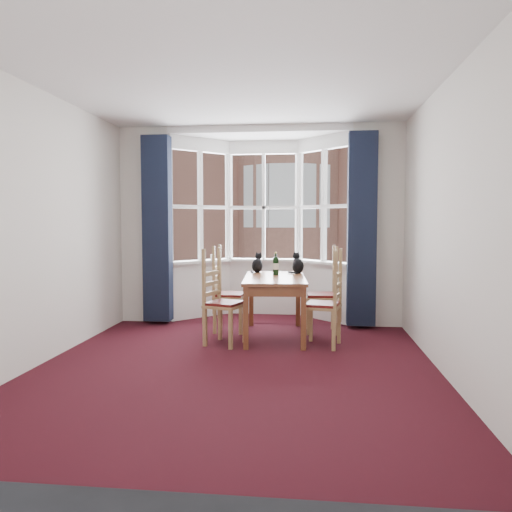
# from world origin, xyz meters

# --- Properties ---
(floor) EXTENTS (4.50, 4.50, 0.00)m
(floor) POSITION_xyz_m (0.00, 0.00, 0.00)
(floor) COLOR black
(floor) RESTS_ON ground
(ceiling) EXTENTS (4.50, 4.50, 0.00)m
(ceiling) POSITION_xyz_m (0.00, 0.00, 2.80)
(ceiling) COLOR white
(ceiling) RESTS_ON floor
(wall_left) EXTENTS (0.00, 4.50, 4.50)m
(wall_left) POSITION_xyz_m (-2.00, 0.00, 1.40)
(wall_left) COLOR silver
(wall_left) RESTS_ON floor
(wall_right) EXTENTS (0.00, 4.50, 4.50)m
(wall_right) POSITION_xyz_m (2.00, 0.00, 1.40)
(wall_right) COLOR silver
(wall_right) RESTS_ON floor
(wall_near) EXTENTS (4.00, 0.00, 4.00)m
(wall_near) POSITION_xyz_m (0.00, -2.25, 1.40)
(wall_near) COLOR silver
(wall_near) RESTS_ON floor
(wall_back_pier_left) EXTENTS (0.70, 0.12, 2.80)m
(wall_back_pier_left) POSITION_xyz_m (-1.65, 2.25, 1.40)
(wall_back_pier_left) COLOR silver
(wall_back_pier_left) RESTS_ON floor
(wall_back_pier_right) EXTENTS (0.70, 0.12, 2.80)m
(wall_back_pier_right) POSITION_xyz_m (1.65, 2.25, 1.40)
(wall_back_pier_right) COLOR silver
(wall_back_pier_right) RESTS_ON floor
(bay_window) EXTENTS (2.76, 0.94, 2.80)m
(bay_window) POSITION_xyz_m (0.00, 2.75, 1.40)
(bay_window) COLOR white
(bay_window) RESTS_ON floor
(curtain_left) EXTENTS (0.38, 0.22, 2.60)m
(curtain_left) POSITION_xyz_m (-1.42, 2.07, 1.35)
(curtain_left) COLOR #161D32
(curtain_left) RESTS_ON floor
(curtain_right) EXTENTS (0.38, 0.22, 2.60)m
(curtain_right) POSITION_xyz_m (1.42, 2.07, 1.35)
(curtain_right) COLOR #161D32
(curtain_right) RESTS_ON floor
(dining_table) EXTENTS (0.85, 1.45, 0.76)m
(dining_table) POSITION_xyz_m (0.29, 1.44, 0.67)
(dining_table) COLOR brown
(dining_table) RESTS_ON floor
(chair_left_near) EXTENTS (0.51, 0.53, 0.92)m
(chair_left_near) POSITION_xyz_m (-0.35, 1.01, 0.47)
(chair_left_near) COLOR #A2814F
(chair_left_near) RESTS_ON floor
(chair_left_far) EXTENTS (0.42, 0.44, 0.92)m
(chair_left_far) POSITION_xyz_m (-0.41, 1.69, 0.47)
(chair_left_far) COLOR #A2814F
(chair_left_far) RESTS_ON floor
(chair_right_near) EXTENTS (0.48, 0.50, 0.92)m
(chair_right_near) POSITION_xyz_m (0.96, 1.00, 0.47)
(chair_right_near) COLOR #A2814F
(chair_right_near) RESTS_ON floor
(chair_right_far) EXTENTS (0.42, 0.44, 0.92)m
(chair_right_far) POSITION_xyz_m (0.97, 1.77, 0.47)
(chair_right_far) COLOR #A2814F
(chair_right_far) RESTS_ON floor
(cat_left) EXTENTS (0.18, 0.23, 0.29)m
(cat_left) POSITION_xyz_m (0.01, 1.98, 0.87)
(cat_left) COLOR black
(cat_left) RESTS_ON dining_table
(cat_right) EXTENTS (0.22, 0.25, 0.30)m
(cat_right) POSITION_xyz_m (0.57, 1.91, 0.87)
(cat_right) COLOR black
(cat_right) RESTS_ON dining_table
(wine_bottle) EXTENTS (0.08, 0.08, 0.30)m
(wine_bottle) POSITION_xyz_m (0.29, 1.67, 0.89)
(wine_bottle) COLOR black
(wine_bottle) RESTS_ON dining_table
(candle_tall) EXTENTS (0.06, 0.06, 0.12)m
(candle_tall) POSITION_xyz_m (-0.87, 2.60, 0.93)
(candle_tall) COLOR white
(candle_tall) RESTS_ON bay_window
(candle_short) EXTENTS (0.06, 0.06, 0.09)m
(candle_short) POSITION_xyz_m (-0.74, 2.63, 0.91)
(candle_short) COLOR white
(candle_short) RESTS_ON bay_window
(street) EXTENTS (80.00, 80.00, 0.00)m
(street) POSITION_xyz_m (0.00, 32.25, -6.00)
(street) COLOR #333335
(street) RESTS_ON ground
(tenement_building) EXTENTS (18.40, 7.80, 15.20)m
(tenement_building) POSITION_xyz_m (0.00, 14.01, 1.60)
(tenement_building) COLOR #965F4D
(tenement_building) RESTS_ON street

